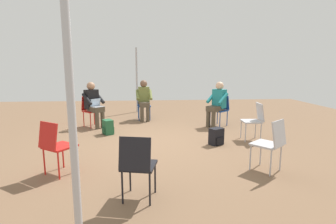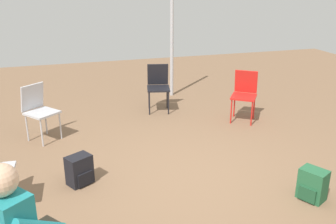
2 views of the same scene
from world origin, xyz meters
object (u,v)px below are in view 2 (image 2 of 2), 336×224
backpack_near_laptop_user (80,172)px  backpack_by_empty_chair (312,186)px  chair_northwest (38,108)px  chair_north (158,84)px  chair_northeast (244,92)px

backpack_near_laptop_user → backpack_by_empty_chair: same height
chair_northwest → backpack_near_laptop_user: 1.62m
backpack_near_laptop_user → chair_north: bearing=55.0°
chair_north → chair_northwest: bearing=32.8°
chair_northeast → backpack_by_empty_chair: size_ratio=2.36×
chair_northwest → backpack_by_empty_chair: size_ratio=2.36×
chair_northeast → backpack_near_laptop_user: 3.20m
chair_north → backpack_by_empty_chair: (0.85, -3.35, -0.34)m
chair_northeast → backpack_by_empty_chair: 2.51m
chair_northeast → chair_northwest: bearing=32.6°
chair_northwest → backpack_near_laptop_user: (0.46, -1.51, -0.34)m
chair_north → chair_northeast: 1.56m
chair_northeast → chair_northwest: same height
chair_northeast → chair_northwest: (-3.33, 0.14, 0.00)m
chair_north → backpack_near_laptop_user: chair_north is taller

